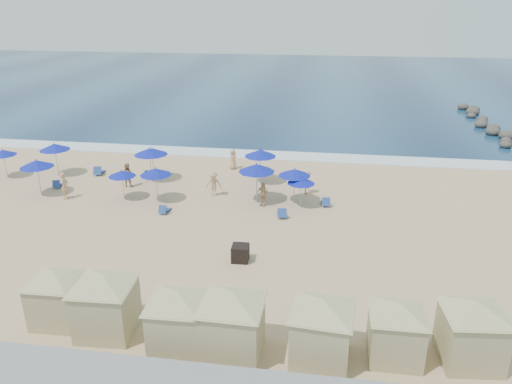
% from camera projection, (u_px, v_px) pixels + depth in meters
% --- Properties ---
extents(ground, '(160.00, 160.00, 0.00)m').
position_uv_depth(ground, '(185.00, 232.00, 28.86)').
color(ground, tan).
rests_on(ground, ground).
extents(ocean, '(160.00, 80.00, 0.06)m').
position_uv_depth(ocean, '(282.00, 82.00, 79.47)').
color(ocean, '#0D284C').
rests_on(ocean, ground).
extents(surf_line, '(160.00, 2.50, 0.08)m').
position_uv_depth(surf_line, '(236.00, 154.00, 43.11)').
color(surf_line, white).
rests_on(surf_line, ground).
extents(rock_jetty, '(2.56, 26.66, 0.96)m').
position_uv_depth(rock_jetty, '(497.00, 133.00, 48.26)').
color(rock_jetty, '#322D2A').
rests_on(rock_jetty, ground).
extents(trash_bin, '(0.89, 0.89, 0.86)m').
position_uv_depth(trash_bin, '(240.00, 253.00, 25.56)').
color(trash_bin, black).
rests_on(trash_bin, ground).
extents(cabana_0, '(4.20, 4.20, 2.63)m').
position_uv_depth(cabana_0, '(56.00, 290.00, 20.39)').
color(cabana_0, tan).
rests_on(cabana_0, ground).
extents(cabana_1, '(4.68, 4.68, 2.94)m').
position_uv_depth(cabana_1, '(105.00, 295.00, 19.68)').
color(cabana_1, tan).
rests_on(cabana_1, ground).
extents(cabana_2, '(4.48, 4.48, 2.81)m').
position_uv_depth(cabana_2, '(178.00, 312.00, 18.75)').
color(cabana_2, tan).
rests_on(cabana_2, ground).
extents(cabana_3, '(4.71, 4.71, 2.96)m').
position_uv_depth(cabana_3, '(232.00, 315.00, 18.47)').
color(cabana_3, tan).
rests_on(cabana_3, ground).
extents(cabana_4, '(4.57, 4.57, 2.88)m').
position_uv_depth(cabana_4, '(322.00, 322.00, 18.15)').
color(cabana_4, tan).
rests_on(cabana_4, ground).
extents(cabana_5, '(4.19, 4.19, 2.63)m').
position_uv_depth(cabana_5, '(397.00, 323.00, 18.31)').
color(cabana_5, tan).
rests_on(cabana_5, ground).
extents(cabana_6, '(4.50, 4.50, 2.84)m').
position_uv_depth(cabana_6, '(473.00, 324.00, 18.08)').
color(cabana_6, tan).
rests_on(cabana_6, ground).
extents(umbrella_0, '(1.94, 1.94, 2.21)m').
position_uv_depth(umbrella_0, '(3.00, 152.00, 36.98)').
color(umbrella_0, '#A5A8AD').
rests_on(umbrella_0, ground).
extents(umbrella_1, '(2.27, 2.27, 2.58)m').
position_uv_depth(umbrella_1, '(36.00, 164.00, 33.49)').
color(umbrella_1, '#A5A8AD').
rests_on(umbrella_1, ground).
extents(umbrella_2, '(2.25, 2.25, 2.56)m').
position_uv_depth(umbrella_2, '(55.00, 147.00, 37.29)').
color(umbrella_2, '#A5A8AD').
rests_on(umbrella_2, ground).
extents(umbrella_3, '(1.84, 1.84, 2.10)m').
position_uv_depth(umbrella_3, '(122.00, 173.00, 32.90)').
color(umbrella_3, '#A5A8AD').
rests_on(umbrella_3, ground).
extents(umbrella_4, '(2.25, 2.25, 2.56)m').
position_uv_depth(umbrella_4, '(152.00, 151.00, 36.18)').
color(umbrella_4, '#A5A8AD').
rests_on(umbrella_4, ground).
extents(umbrella_5, '(2.27, 2.27, 2.58)m').
position_uv_depth(umbrella_5, '(150.00, 151.00, 36.09)').
color(umbrella_5, '#A5A8AD').
rests_on(umbrella_5, ground).
extents(umbrella_6, '(2.10, 2.10, 2.38)m').
position_uv_depth(umbrella_6, '(156.00, 172.00, 32.47)').
color(umbrella_6, '#A5A8AD').
rests_on(umbrella_6, ground).
extents(umbrella_7, '(2.40, 2.40, 2.73)m').
position_uv_depth(umbrella_7, '(257.00, 168.00, 32.25)').
color(umbrella_7, '#A5A8AD').
rests_on(umbrella_7, ground).
extents(umbrella_8, '(2.31, 2.31, 2.62)m').
position_uv_depth(umbrella_8, '(260.00, 153.00, 35.64)').
color(umbrella_8, '#A5A8AD').
rests_on(umbrella_8, ground).
extents(umbrella_9, '(2.13, 2.13, 2.42)m').
position_uv_depth(umbrella_9, '(294.00, 172.00, 32.23)').
color(umbrella_9, '#A5A8AD').
rests_on(umbrella_9, ground).
extents(umbrella_10, '(1.80, 1.80, 2.05)m').
position_uv_depth(umbrella_10, '(301.00, 181.00, 31.70)').
color(umbrella_10, '#A5A8AD').
rests_on(umbrella_10, ground).
extents(beach_chair_0, '(0.77, 1.24, 0.64)m').
position_uv_depth(beach_chair_0, '(58.00, 184.00, 35.53)').
color(beach_chair_0, navy).
rests_on(beach_chair_0, ground).
extents(beach_chair_1, '(0.80, 1.42, 0.74)m').
position_uv_depth(beach_chair_1, '(99.00, 171.00, 38.09)').
color(beach_chair_1, navy).
rests_on(beach_chair_1, ground).
extents(beach_chair_2, '(0.93, 1.39, 0.70)m').
position_uv_depth(beach_chair_2, '(149.00, 175.00, 37.34)').
color(beach_chair_2, navy).
rests_on(beach_chair_2, ground).
extents(beach_chair_3, '(0.58, 1.15, 0.62)m').
position_uv_depth(beach_chair_3, '(164.00, 210.00, 31.33)').
color(beach_chair_3, navy).
rests_on(beach_chair_3, ground).
extents(beach_chair_4, '(0.73, 1.30, 0.68)m').
position_uv_depth(beach_chair_4, '(282.00, 213.00, 30.75)').
color(beach_chair_4, navy).
rests_on(beach_chair_4, ground).
extents(beach_chair_5, '(0.63, 1.24, 0.66)m').
position_uv_depth(beach_chair_5, '(326.00, 202.00, 32.44)').
color(beach_chair_5, navy).
rests_on(beach_chair_5, ground).
extents(beachgoer_0, '(0.55, 0.75, 1.88)m').
position_uv_depth(beachgoer_0, '(65.00, 186.00, 33.27)').
color(beachgoer_0, tan).
rests_on(beachgoer_0, ground).
extents(beachgoer_1, '(0.87, 0.68, 1.76)m').
position_uv_depth(beachgoer_1, '(127.00, 175.00, 35.45)').
color(beachgoer_1, tan).
rests_on(beachgoer_1, ground).
extents(beachgoer_2, '(1.02, 0.82, 1.62)m').
position_uv_depth(beachgoer_2, '(263.00, 194.00, 32.16)').
color(beachgoer_2, tan).
rests_on(beachgoer_2, ground).
extents(beachgoer_3, '(0.84, 1.19, 1.67)m').
position_uv_depth(beachgoer_3, '(307.00, 182.00, 34.17)').
color(beachgoer_3, tan).
rests_on(beachgoer_3, ground).
extents(beachgoer_4, '(0.88, 0.94, 1.61)m').
position_uv_depth(beachgoer_4, '(233.00, 159.00, 39.13)').
color(beachgoer_4, tan).
rests_on(beachgoer_4, ground).
extents(beachgoer_5, '(1.19, 0.78, 1.74)m').
position_uv_depth(beachgoer_5, '(214.00, 184.00, 33.74)').
color(beachgoer_5, tan).
rests_on(beachgoer_5, ground).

